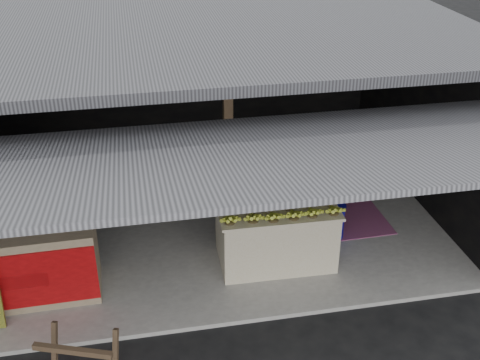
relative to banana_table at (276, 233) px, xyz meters
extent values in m
plane|color=black|center=(-0.80, -1.13, -0.49)|extent=(80.00, 80.00, 0.00)
cube|color=gray|center=(-0.80, 1.37, -0.46)|extent=(7.00, 5.00, 0.06)
cube|color=black|center=(-0.80, 3.87, 1.02)|extent=(7.00, 0.15, 2.90)
cube|color=black|center=(2.70, 1.37, 1.02)|extent=(0.15, 5.00, 2.90)
cube|color=#232326|center=(-0.80, 1.37, 2.47)|extent=(7.20, 5.20, 0.12)
cube|color=#232326|center=(-0.80, -2.08, 2.24)|extent=(7.40, 2.47, 0.48)
cube|color=#4D3926|center=(-0.50, 0.77, 0.99)|extent=(0.12, 0.12, 2.85)
cube|color=silver|center=(0.00, 0.00, -0.02)|extent=(1.53, 0.94, 0.82)
cube|color=silver|center=(0.00, 0.00, 0.41)|extent=(1.59, 1.00, 0.04)
cube|color=white|center=(0.02, 0.96, 0.01)|extent=(0.84, 0.61, 0.88)
cube|color=navy|center=(0.02, 0.68, 0.05)|extent=(0.62, 0.08, 0.26)
cube|color=#B21414|center=(0.02, 0.68, -0.26)|extent=(0.40, 0.06, 0.09)
cube|color=#998466|center=(-3.19, -0.13, 0.05)|extent=(1.74, 0.78, 0.97)
cube|color=#B70C0F|center=(-3.19, -0.51, 0.05)|extent=(1.73, 0.05, 0.76)
cube|color=white|center=(-3.19, -0.52, 0.05)|extent=(0.59, 0.02, 0.19)
cube|color=navy|center=(-3.19, 0.20, 0.94)|extent=(1.73, 0.08, 0.81)
cube|color=#4D3926|center=(-2.75, -1.71, -0.09)|extent=(0.15, 0.30, 0.79)
cube|color=#4D3926|center=(-2.51, -2.00, 0.26)|extent=(0.77, 0.33, 0.06)
cylinder|color=#100D99|center=(0.94, 0.39, -0.19)|extent=(0.34, 0.34, 0.49)
cylinder|color=#0C0A39|center=(0.96, 1.16, -0.23)|extent=(0.03, 0.03, 0.41)
cylinder|color=#0C0A39|center=(1.27, 1.15, -0.23)|extent=(0.03, 0.03, 0.41)
cylinder|color=#0C0A39|center=(0.96, 1.47, -0.23)|extent=(0.03, 0.03, 0.41)
cylinder|color=#0C0A39|center=(1.28, 1.47, -0.23)|extent=(0.03, 0.03, 0.41)
cube|color=#0C0A39|center=(1.12, 1.31, -0.02)|extent=(0.40, 0.40, 0.04)
cube|color=#0C0A39|center=(1.12, 1.49, 0.19)|extent=(0.39, 0.04, 0.42)
cube|color=#7E1C5C|center=(1.15, 0.74, -0.43)|extent=(1.52, 1.03, 0.01)
cube|color=black|center=(-1.60, 3.77, 1.42)|extent=(0.32, 0.03, 0.42)
cube|color=#4C4C59|center=(-1.60, 3.75, 1.42)|extent=(0.26, 0.02, 0.34)
cube|color=black|center=(-1.00, 3.77, 1.44)|extent=(0.32, 0.03, 0.42)
cube|color=#4C4C59|center=(-1.00, 3.75, 1.44)|extent=(0.26, 0.02, 0.34)
cube|color=black|center=(-0.30, 3.77, 1.46)|extent=(0.32, 0.03, 0.42)
cube|color=#4C4C59|center=(-0.30, 3.75, 1.46)|extent=(0.26, 0.02, 0.34)
camera|label=1|loc=(-1.76, -6.51, 4.44)|focal=45.00mm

